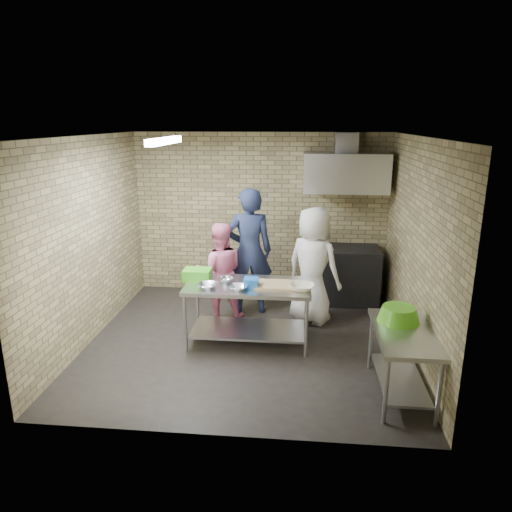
{
  "coord_description": "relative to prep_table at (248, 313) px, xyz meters",
  "views": [
    {
      "loc": [
        0.68,
        -5.8,
        2.9
      ],
      "look_at": [
        0.1,
        0.2,
        1.15
      ],
      "focal_mm": 33.27,
      "sensor_mm": 36.0,
      "label": 1
    }
  ],
  "objects": [
    {
      "name": "floor",
      "position": [
        -0.02,
        -0.0,
        -0.41
      ],
      "size": [
        4.2,
        4.2,
        0.0
      ],
      "primitive_type": "plane",
      "color": "black",
      "rests_on": "ground"
    },
    {
      "name": "ceiling",
      "position": [
        -0.02,
        -0.0,
        2.29
      ],
      "size": [
        4.2,
        4.2,
        0.0
      ],
      "primitive_type": "plane",
      "rotation": [
        3.14,
        0.0,
        0.0
      ],
      "color": "black",
      "rests_on": "ground"
    },
    {
      "name": "back_wall",
      "position": [
        -0.02,
        2.0,
        0.94
      ],
      "size": [
        4.2,
        0.06,
        2.7
      ],
      "primitive_type": "cube",
      "color": "tan",
      "rests_on": "ground"
    },
    {
      "name": "front_wall",
      "position": [
        -0.02,
        -2.0,
        0.94
      ],
      "size": [
        4.2,
        0.06,
        2.7
      ],
      "primitive_type": "cube",
      "color": "tan",
      "rests_on": "ground"
    },
    {
      "name": "left_wall",
      "position": [
        -2.12,
        -0.0,
        0.94
      ],
      "size": [
        0.06,
        4.0,
        2.7
      ],
      "primitive_type": "cube",
      "color": "tan",
      "rests_on": "ground"
    },
    {
      "name": "right_wall",
      "position": [
        2.08,
        -0.0,
        0.94
      ],
      "size": [
        0.06,
        4.0,
        2.7
      ],
      "primitive_type": "cube",
      "color": "tan",
      "rests_on": "ground"
    },
    {
      "name": "prep_table",
      "position": [
        0.0,
        0.0,
        0.0
      ],
      "size": [
        1.64,
        0.82,
        0.82
      ],
      "primitive_type": "cube",
      "color": "#B0B2B7",
      "rests_on": "floor"
    },
    {
      "name": "side_counter",
      "position": [
        1.78,
        -1.1,
        -0.03
      ],
      "size": [
        0.6,
        1.2,
        0.75
      ],
      "primitive_type": "cube",
      "color": "silver",
      "rests_on": "floor"
    },
    {
      "name": "stove",
      "position": [
        1.33,
        1.65,
        0.04
      ],
      "size": [
        1.2,
        0.7,
        0.9
      ],
      "primitive_type": "cube",
      "color": "black",
      "rests_on": "floor"
    },
    {
      "name": "range_hood",
      "position": [
        1.33,
        1.7,
        1.69
      ],
      "size": [
        1.3,
        0.6,
        0.6
      ],
      "primitive_type": "cube",
      "color": "silver",
      "rests_on": "back_wall"
    },
    {
      "name": "hood_duct",
      "position": [
        1.33,
        1.85,
        2.14
      ],
      "size": [
        0.35,
        0.3,
        0.3
      ],
      "primitive_type": "cube",
      "color": "#A5A8AD",
      "rests_on": "back_wall"
    },
    {
      "name": "wall_shelf",
      "position": [
        1.63,
        1.89,
        1.51
      ],
      "size": [
        0.8,
        0.2,
        0.04
      ],
      "primitive_type": "cube",
      "color": "#3F2B19",
      "rests_on": "back_wall"
    },
    {
      "name": "fluorescent_fixture",
      "position": [
        -1.02,
        -0.0,
        2.23
      ],
      "size": [
        0.1,
        1.25,
        0.08
      ],
      "primitive_type": "cube",
      "color": "white",
      "rests_on": "ceiling"
    },
    {
      "name": "green_crate",
      "position": [
        -0.7,
        0.12,
        0.48
      ],
      "size": [
        0.36,
        0.27,
        0.15
      ],
      "primitive_type": "cube",
      "color": "green",
      "rests_on": "prep_table"
    },
    {
      "name": "blue_tub",
      "position": [
        0.05,
        -0.1,
        0.47
      ],
      "size": [
        0.18,
        0.18,
        0.12
      ],
      "primitive_type": "cube",
      "color": "blue",
      "rests_on": "prep_table"
    },
    {
      "name": "cutting_board",
      "position": [
        0.35,
        -0.02,
        0.42
      ],
      "size": [
        0.5,
        0.38,
        0.03
      ],
      "primitive_type": "cube",
      "color": "tan",
      "rests_on": "prep_table"
    },
    {
      "name": "mixing_bowl_a",
      "position": [
        -0.5,
        -0.2,
        0.44
      ],
      "size": [
        0.27,
        0.27,
        0.06
      ],
      "primitive_type": "imported",
      "rotation": [
        0.0,
        0.0,
        -0.06
      ],
      "color": "silver",
      "rests_on": "prep_table"
    },
    {
      "name": "mixing_bowl_b",
      "position": [
        -0.3,
        0.05,
        0.44
      ],
      "size": [
        0.21,
        0.21,
        0.06
      ],
      "primitive_type": "imported",
      "rotation": [
        0.0,
        0.0,
        -0.06
      ],
      "color": "silver",
      "rests_on": "prep_table"
    },
    {
      "name": "mixing_bowl_c",
      "position": [
        -0.1,
        -0.22,
        0.44
      ],
      "size": [
        0.25,
        0.25,
        0.06
      ],
      "primitive_type": "imported",
      "rotation": [
        0.0,
        0.0,
        -0.06
      ],
      "color": "silver",
      "rests_on": "prep_table"
    },
    {
      "name": "ceramic_bowl",
      "position": [
        0.7,
        -0.15,
        0.45
      ],
      "size": [
        0.33,
        0.33,
        0.08
      ],
      "primitive_type": "imported",
      "rotation": [
        0.0,
        0.0,
        -0.06
      ],
      "color": "#F2EBC1",
      "rests_on": "prep_table"
    },
    {
      "name": "green_basin",
      "position": [
        1.76,
        -0.85,
        0.43
      ],
      "size": [
        0.46,
        0.46,
        0.17
      ],
      "primitive_type": null,
      "color": "#59C626",
      "rests_on": "side_counter"
    },
    {
      "name": "bottle_red",
      "position": [
        1.38,
        1.89,
        1.62
      ],
      "size": [
        0.07,
        0.07,
        0.18
      ],
      "primitive_type": "cylinder",
      "color": "#B22619",
      "rests_on": "wall_shelf"
    },
    {
      "name": "bottle_green",
      "position": [
        1.78,
        1.89,
        1.61
      ],
      "size": [
        0.06,
        0.06,
        0.15
      ],
      "primitive_type": "cylinder",
      "color": "green",
      "rests_on": "wall_shelf"
    },
    {
      "name": "man_navy",
      "position": [
        -0.1,
        1.05,
        0.56
      ],
      "size": [
        0.79,
        0.6,
        1.94
      ],
      "primitive_type": "imported",
      "rotation": [
        0.0,
        0.0,
        3.34
      ],
      "color": "#161D37",
      "rests_on": "floor"
    },
    {
      "name": "woman_pink",
      "position": [
        -0.5,
        0.71,
        0.33
      ],
      "size": [
        0.81,
        0.69,
        1.47
      ],
      "primitive_type": "imported",
      "rotation": [
        0.0,
        0.0,
        3.33
      ],
      "color": "pink",
      "rests_on": "floor"
    },
    {
      "name": "woman_white",
      "position": [
        0.86,
        0.79,
        0.45
      ],
      "size": [
        1.0,
        0.91,
        1.71
      ],
      "primitive_type": "imported",
      "rotation": [
        0.0,
        0.0,
        2.58
      ],
      "color": "white",
      "rests_on": "floor"
    }
  ]
}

